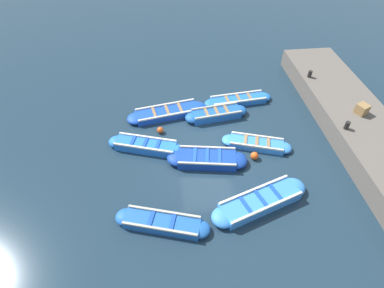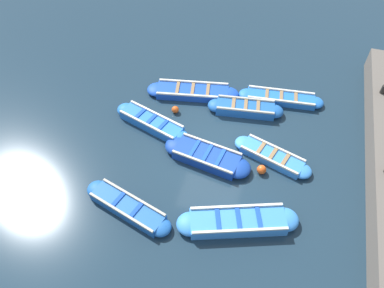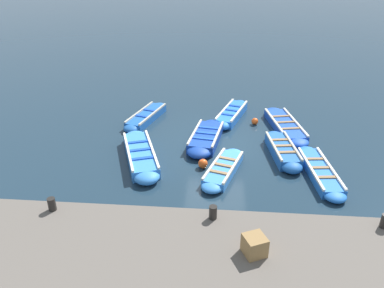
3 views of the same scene
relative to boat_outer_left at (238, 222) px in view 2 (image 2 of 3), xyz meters
The scene contains 12 objects.
ground_plane 3.15m from the boat_outer_left, 118.08° to the left, with size 120.00×120.00×0.00m, color #1C303F.
boat_outer_left is the anchor object (origin of this frame).
boat_broadside 6.35m from the boat_outer_left, 84.93° to the left, with size 3.63×1.08×0.35m.
boat_near_quay 6.48m from the boat_outer_left, 119.16° to the left, with size 4.08×1.60×0.38m.
boat_alongside 3.12m from the boat_outer_left, 77.51° to the left, with size 3.15×1.61×0.35m.
boat_tucked 2.85m from the boat_outer_left, 125.21° to the left, with size 3.49×1.46×0.45m.
boat_end_of_row 5.41m from the boat_outer_left, 141.14° to the left, with size 3.46×1.70×0.44m.
boat_inner_gap 5.30m from the boat_outer_left, 98.35° to the left, with size 3.20×1.15×0.46m.
boat_outer_right 3.66m from the boat_outer_left, behind, with size 3.46×1.63×0.40m.
bollard_mid_south 8.20m from the boat_outer_left, 57.44° to the left, with size 0.20×0.20×0.35m, color black.
buoy_orange_near 2.35m from the boat_outer_left, 80.29° to the left, with size 0.34×0.34×0.34m, color #E05119.
buoy_yellow_far 5.65m from the boat_outer_left, 128.86° to the left, with size 0.30×0.30×0.30m, color #E05119.
Camera 2 is at (1.72, -8.88, 10.99)m, focal length 35.00 mm.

